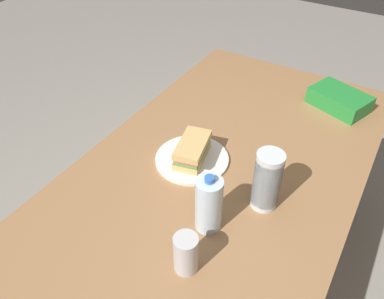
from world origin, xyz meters
The scene contains 7 objects.
dining_table centered at (0.00, 0.00, 0.65)m, with size 1.86×0.91×0.73m.
paper_plate centered at (-0.09, -0.10, 0.74)m, with size 0.26×0.26×0.01m, color white.
sandwich centered at (-0.09, -0.10, 0.78)m, with size 0.20×0.13×0.08m.
chip_bag centered at (-0.70, 0.25, 0.77)m, with size 0.23×0.15×0.07m, color #268C38.
water_bottle_tall centered at (0.13, 0.09, 0.82)m, with size 0.08×0.08×0.20m.
plastic_cup_stack centered at (-0.03, 0.19, 0.83)m, with size 0.08×0.08×0.20m.
soda_can_silver centered at (0.29, 0.11, 0.79)m, with size 0.07×0.07×0.12m, color silver.
Camera 1 is at (0.79, 0.42, 1.64)m, focal length 36.16 mm.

